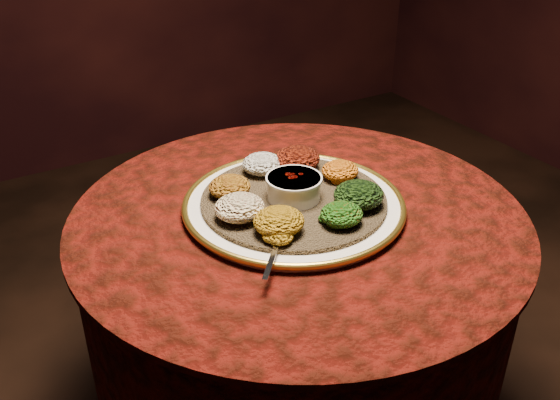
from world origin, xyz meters
TOP-DOWN VIEW (x-y plane):
  - table at (0.00, 0.00)m, footprint 0.96×0.96m
  - platter at (-0.00, 0.02)m, footprint 0.59×0.59m
  - injera at (-0.00, 0.02)m, footprint 0.49×0.49m
  - stew_bowl at (-0.00, 0.02)m, footprint 0.12×0.12m
  - spoon at (-0.12, -0.12)m, footprint 0.11×0.12m
  - portion_ayib at (-0.00, 0.15)m, footprint 0.09×0.09m
  - portion_kitfo at (0.08, 0.13)m, footprint 0.11×0.10m
  - portion_tikil at (0.13, 0.04)m, footprint 0.08×0.08m
  - portion_gomen at (0.09, -0.08)m, footprint 0.10×0.10m
  - portion_mixveg at (0.02, -0.12)m, footprint 0.08×0.08m
  - portion_kik at (-0.10, -0.08)m, footprint 0.10×0.09m
  - portion_timatim at (-0.14, 0.00)m, footprint 0.10×0.10m
  - portion_shiro at (-0.11, 0.09)m, footprint 0.09×0.08m

SIDE VIEW (x-z plane):
  - table at x=0.00m, z-range 0.19..0.92m
  - platter at x=0.00m, z-range 0.73..0.76m
  - injera at x=0.00m, z-range 0.75..0.76m
  - spoon at x=-0.12m, z-range 0.76..0.77m
  - portion_tikil at x=0.13m, z-range 0.76..0.80m
  - portion_mixveg at x=0.02m, z-range 0.76..0.80m
  - portion_shiro at x=-0.11m, z-range 0.76..0.80m
  - portion_ayib at x=0.00m, z-range 0.76..0.81m
  - portion_kik at x=-0.10m, z-range 0.76..0.81m
  - portion_timatim at x=-0.14m, z-range 0.76..0.81m
  - portion_gomen at x=0.09m, z-range 0.76..0.81m
  - portion_kitfo at x=0.08m, z-range 0.76..0.81m
  - stew_bowl at x=0.00m, z-range 0.77..0.81m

